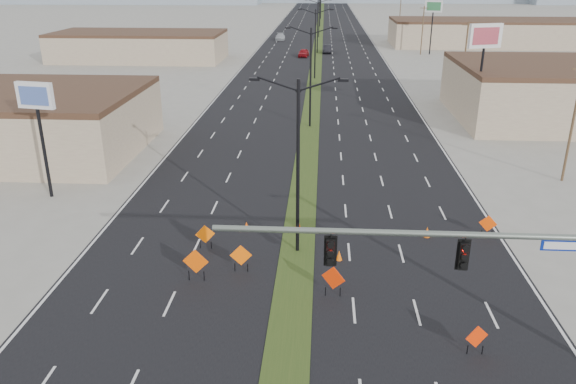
# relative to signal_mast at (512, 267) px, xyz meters

# --- Properties ---
(road_surface) EXTENTS (25.00, 400.00, 0.02)m
(road_surface) POSITION_rel_signal_mast_xyz_m (-8.56, 98.00, -4.79)
(road_surface) COLOR black
(road_surface) RESTS_ON ground
(median_strip) EXTENTS (2.00, 400.00, 0.04)m
(median_strip) POSITION_rel_signal_mast_xyz_m (-8.56, 98.00, -4.79)
(median_strip) COLOR #294117
(median_strip) RESTS_ON ground
(building_sw_far) EXTENTS (30.00, 14.00, 4.50)m
(building_sw_far) POSITION_rel_signal_mast_xyz_m (-40.56, 83.00, -2.54)
(building_sw_far) COLOR tan
(building_sw_far) RESTS_ON ground
(building_se_far) EXTENTS (44.00, 16.00, 5.00)m
(building_se_far) POSITION_rel_signal_mast_xyz_m (29.44, 108.00, -2.29)
(building_se_far) COLOR tan
(building_se_far) RESTS_ON ground
(signal_mast) EXTENTS (16.30, 0.60, 8.00)m
(signal_mast) POSITION_rel_signal_mast_xyz_m (0.00, 0.00, 0.00)
(signal_mast) COLOR slate
(signal_mast) RESTS_ON ground
(streetlight_0) EXTENTS (5.15, 0.24, 10.02)m
(streetlight_0) POSITION_rel_signal_mast_xyz_m (-8.56, 10.00, 0.63)
(streetlight_0) COLOR black
(streetlight_0) RESTS_ON ground
(streetlight_1) EXTENTS (5.15, 0.24, 10.02)m
(streetlight_1) POSITION_rel_signal_mast_xyz_m (-8.56, 38.00, 0.63)
(streetlight_1) COLOR black
(streetlight_1) RESTS_ON ground
(streetlight_2) EXTENTS (5.15, 0.24, 10.02)m
(streetlight_2) POSITION_rel_signal_mast_xyz_m (-8.56, 66.00, 0.63)
(streetlight_2) COLOR black
(streetlight_2) RESTS_ON ground
(streetlight_3) EXTENTS (5.15, 0.24, 10.02)m
(streetlight_3) POSITION_rel_signal_mast_xyz_m (-8.56, 94.00, 0.63)
(streetlight_3) COLOR black
(streetlight_3) RESTS_ON ground
(streetlight_4) EXTENTS (5.15, 0.24, 10.02)m
(streetlight_4) POSITION_rel_signal_mast_xyz_m (-8.56, 122.00, 0.63)
(streetlight_4) COLOR black
(streetlight_4) RESTS_ON ground
(streetlight_5) EXTENTS (5.15, 0.24, 10.02)m
(streetlight_5) POSITION_rel_signal_mast_xyz_m (-8.56, 150.00, 0.63)
(streetlight_5) COLOR black
(streetlight_5) RESTS_ON ground
(streetlight_6) EXTENTS (5.15, 0.24, 10.02)m
(streetlight_6) POSITION_rel_signal_mast_xyz_m (-8.56, 178.00, 0.63)
(streetlight_6) COLOR black
(streetlight_6) RESTS_ON ground
(utility_pole_0) EXTENTS (1.60, 0.20, 9.00)m
(utility_pole_0) POSITION_rel_signal_mast_xyz_m (11.44, 23.00, -0.12)
(utility_pole_0) COLOR #4C3823
(utility_pole_0) RESTS_ON ground
(utility_pole_1) EXTENTS (1.60, 0.20, 9.00)m
(utility_pole_1) POSITION_rel_signal_mast_xyz_m (11.44, 58.00, -0.12)
(utility_pole_1) COLOR #4C3823
(utility_pole_1) RESTS_ON ground
(utility_pole_2) EXTENTS (1.60, 0.20, 9.00)m
(utility_pole_2) POSITION_rel_signal_mast_xyz_m (11.44, 93.00, -0.12)
(utility_pole_2) COLOR #4C3823
(utility_pole_2) RESTS_ON ground
(utility_pole_3) EXTENTS (1.60, 0.20, 9.00)m
(utility_pole_3) POSITION_rel_signal_mast_xyz_m (11.44, 128.00, -0.12)
(utility_pole_3) COLOR #4C3823
(utility_pole_3) RESTS_ON ground
(car_left) EXTENTS (2.09, 4.41, 1.46)m
(car_left) POSITION_rel_signal_mast_xyz_m (-11.05, 88.78, -4.06)
(car_left) COLOR maroon
(car_left) RESTS_ON ground
(car_mid) EXTENTS (1.65, 4.57, 1.50)m
(car_mid) POSITION_rel_signal_mast_xyz_m (-6.56, 94.43, -4.04)
(car_mid) COLOR black
(car_mid) RESTS_ON ground
(car_far) EXTENTS (2.27, 5.23, 1.50)m
(car_far) POSITION_rel_signal_mast_xyz_m (-17.46, 115.35, -4.04)
(car_far) COLOR #A9ADB3
(car_far) RESTS_ON ground
(construction_sign_0) EXTENTS (1.38, 0.12, 1.83)m
(construction_sign_0) POSITION_rel_signal_mast_xyz_m (-13.69, 6.30, -3.71)
(construction_sign_0) COLOR #E84E04
(construction_sign_0) RESTS_ON ground
(construction_sign_1) EXTENTS (1.11, 0.31, 1.50)m
(construction_sign_1) POSITION_rel_signal_mast_xyz_m (-13.94, 9.94, -3.91)
(construction_sign_1) COLOR #FC6405
(construction_sign_1) RESTS_ON ground
(construction_sign_2) EXTENTS (1.20, 0.13, 1.59)m
(construction_sign_2) POSITION_rel_signal_mast_xyz_m (-11.48, 7.39, -3.86)
(construction_sign_2) COLOR #FE5F05
(construction_sign_2) RESTS_ON ground
(construction_sign_3) EXTENTS (1.16, 0.57, 1.68)m
(construction_sign_3) POSITION_rel_signal_mast_xyz_m (-6.56, 5.21, -3.80)
(construction_sign_3) COLOR red
(construction_sign_3) RESTS_ON ground
(construction_sign_4) EXTENTS (1.02, 0.41, 1.43)m
(construction_sign_4) POSITION_rel_signal_mast_xyz_m (-0.58, 1.00, -3.95)
(construction_sign_4) COLOR #EF2F05
(construction_sign_4) RESTS_ON ground
(construction_sign_5) EXTENTS (1.03, 0.34, 1.41)m
(construction_sign_5) POSITION_rel_signal_mast_xyz_m (2.94, 12.60, -3.97)
(construction_sign_5) COLOR #FC4505
(construction_sign_5) RESTS_ON ground
(cone_0) EXTENTS (0.50, 0.50, 0.63)m
(cone_0) POSITION_rel_signal_mast_xyz_m (-8.66, 13.05, -4.48)
(cone_0) COLOR red
(cone_0) RESTS_ON ground
(cone_1) EXTENTS (0.45, 0.45, 0.60)m
(cone_1) POSITION_rel_signal_mast_xyz_m (-6.16, 9.02, -4.49)
(cone_1) COLOR #FF6105
(cone_1) RESTS_ON ground
(cone_2) EXTENTS (0.45, 0.45, 0.68)m
(cone_2) POSITION_rel_signal_mast_xyz_m (-0.72, 12.31, -4.45)
(cone_2) COLOR #E05204
(cone_2) RESTS_ON ground
(cone_3) EXTENTS (0.43, 0.43, 0.60)m
(cone_3) POSITION_rel_signal_mast_xyz_m (-11.88, 12.58, -4.49)
(cone_3) COLOR #E54A04
(cone_3) RESTS_ON ground
(pole_sign_west) EXTENTS (2.71, 0.83, 8.26)m
(pole_sign_west) POSITION_rel_signal_mast_xyz_m (-26.70, 17.35, 1.87)
(pole_sign_west) COLOR black
(pole_sign_west) RESTS_ON ground
(pole_sign_east_near) EXTENTS (3.37, 1.39, 10.52)m
(pole_sign_east_near) POSITION_rel_signal_mast_xyz_m (8.17, 37.39, 3.86)
(pole_sign_east_near) COLOR black
(pole_sign_east_near) RESTS_ON ground
(pole_sign_east_far) EXTENTS (3.16, 1.52, 9.98)m
(pole_sign_east_far) POSITION_rel_signal_mast_xyz_m (13.25, 93.59, 3.38)
(pole_sign_east_far) COLOR black
(pole_sign_east_far) RESTS_ON ground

